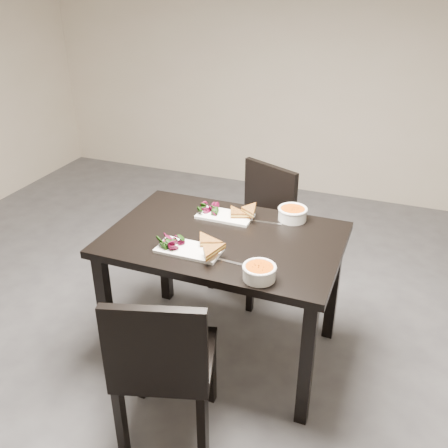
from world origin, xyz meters
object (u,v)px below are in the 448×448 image
(plate_near, at_px, (189,250))
(plate_far, at_px, (225,216))
(chair_near, at_px, (163,361))
(chair_far, at_px, (258,222))
(soup_bowl_far, at_px, (293,213))
(soup_bowl_near, at_px, (259,271))
(table, at_px, (224,253))

(plate_near, distance_m, plate_far, 0.41)
(plate_near, bearing_deg, plate_far, 85.76)
(chair_near, xyz_separation_m, chair_far, (-0.02, 1.39, 0.00))
(chair_far, distance_m, soup_bowl_far, 0.60)
(soup_bowl_near, bearing_deg, plate_far, 125.20)
(chair_far, relative_size, soup_bowl_far, 5.27)
(soup_bowl_near, height_order, soup_bowl_far, soup_bowl_far)
(soup_bowl_near, bearing_deg, table, 132.91)
(chair_near, relative_size, soup_bowl_near, 5.57)
(plate_near, bearing_deg, chair_far, 85.90)
(chair_near, distance_m, soup_bowl_far, 1.08)
(soup_bowl_near, xyz_separation_m, soup_bowl_far, (-0.01, 0.62, 0.00))
(soup_bowl_near, distance_m, plate_far, 0.63)
(chair_near, bearing_deg, soup_bowl_near, 33.81)
(table, xyz_separation_m, chair_far, (-0.04, 0.71, -0.17))
(chair_near, bearing_deg, plate_far, 76.80)
(table, bearing_deg, soup_bowl_far, 47.80)
(table, height_order, plate_near, plate_near)
(plate_near, xyz_separation_m, soup_bowl_near, (0.39, -0.11, 0.03))
(table, xyz_separation_m, soup_bowl_far, (0.28, 0.31, 0.14))
(table, bearing_deg, chair_far, 93.01)
(chair_near, distance_m, chair_far, 1.39)
(table, relative_size, chair_far, 1.41)
(chair_near, height_order, soup_bowl_near, chair_near)
(table, bearing_deg, chair_near, -91.45)
(chair_far, bearing_deg, plate_near, -69.94)
(chair_near, relative_size, chair_far, 1.00)
(plate_far, height_order, soup_bowl_far, soup_bowl_far)
(chair_far, bearing_deg, soup_bowl_far, -27.51)
(soup_bowl_near, bearing_deg, plate_near, 164.93)
(soup_bowl_near, bearing_deg, chair_near, -129.38)
(soup_bowl_near, relative_size, plate_far, 0.50)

